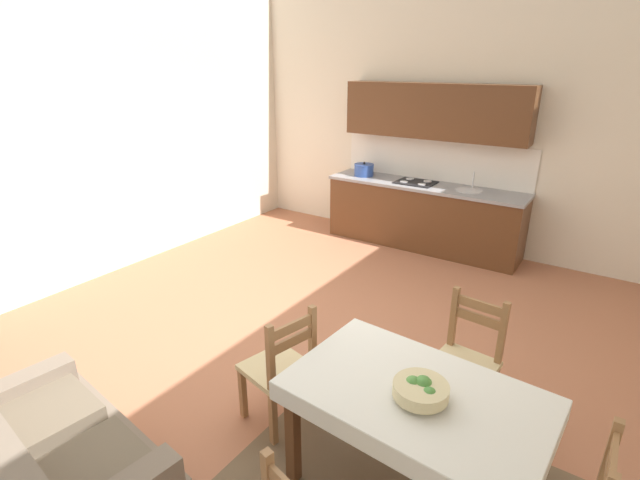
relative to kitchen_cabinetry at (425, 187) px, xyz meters
The scene contains 9 objects.
ground_plane 3.07m from the kitchen_cabinetry, 86.33° to the right, with size 6.65×6.99×0.10m, color #AD6B4C.
wall_back 1.33m from the kitchen_cabinetry, 60.53° to the left, with size 6.65×0.12×4.25m, color silver.
wall_left 4.31m from the kitchen_cabinetry, 134.73° to the right, with size 0.12×6.99×4.25m, color silver.
kitchen_cabinetry is the anchor object (origin of this frame).
dining_table 4.20m from the kitchen_cabinetry, 68.43° to the right, with size 1.46×0.97×0.75m.
dining_chair_tv_side 3.91m from the kitchen_cabinetry, 82.19° to the right, with size 0.50×0.50×0.93m.
dining_chair_kitchen_side 3.45m from the kitchen_cabinetry, 62.61° to the right, with size 0.46×0.46×0.93m.
small_couch 5.17m from the kitchen_cabinetry, 90.63° to the right, with size 1.49×0.94×0.78m.
fruit_bowl 4.26m from the kitchen_cabinetry, 68.15° to the right, with size 0.30×0.30×0.12m.
Camera 1 is at (2.09, -3.02, 2.45)m, focal length 26.11 mm.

